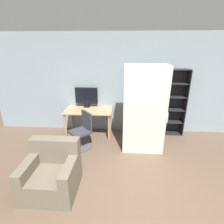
{
  "coord_description": "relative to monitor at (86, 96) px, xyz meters",
  "views": [
    {
      "loc": [
        -0.31,
        -1.8,
        2.33
      ],
      "look_at": [
        -0.53,
        1.61,
        1.05
      ],
      "focal_mm": 28.0,
      "sensor_mm": 36.0,
      "label": 1
    }
  ],
  "objects": [
    {
      "name": "office_chair",
      "position": [
        0.04,
        -0.9,
        -0.69
      ],
      "size": [
        0.62,
        0.62,
        0.89
      ],
      "color": "#4C4C51",
      "rests_on": "ground"
    },
    {
      "name": "ground_plane",
      "position": [
        1.32,
        -2.82,
        -1.04
      ],
      "size": [
        16.0,
        16.0,
        0.0
      ],
      "primitive_type": "plane",
      "color": "brown"
    },
    {
      "name": "armchair",
      "position": [
        -0.16,
        -2.27,
        -0.72
      ],
      "size": [
        0.85,
        0.8,
        0.85
      ],
      "color": "#665B4C",
      "rests_on": "ground"
    },
    {
      "name": "monitor",
      "position": [
        0.0,
        0.0,
        0.0
      ],
      "size": [
        0.63,
        0.19,
        0.55
      ],
      "color": "black",
      "rests_on": "desk"
    },
    {
      "name": "mattress_near",
      "position": [
        1.49,
        -1.04,
        -0.04
      ],
      "size": [
        0.93,
        0.27,
        1.99
      ],
      "color": "beige",
      "rests_on": "ground"
    },
    {
      "name": "mattress_far",
      "position": [
        1.49,
        -0.73,
        -0.05
      ],
      "size": [
        0.93,
        0.25,
        1.99
      ],
      "color": "beige",
      "rests_on": "ground"
    },
    {
      "name": "wall_back",
      "position": [
        1.32,
        0.14,
        0.31
      ],
      "size": [
        8.0,
        0.06,
        2.7
      ],
      "color": "gray",
      "rests_on": "ground"
    },
    {
      "name": "desk",
      "position": [
        0.09,
        -0.24,
        -0.4
      ],
      "size": [
        1.27,
        0.7,
        0.74
      ],
      "color": "tan",
      "rests_on": "ground"
    },
    {
      "name": "bookshelf",
      "position": [
        2.24,
        -0.0,
        -0.16
      ],
      "size": [
        0.73,
        0.3,
        1.8
      ],
      "color": "black",
      "rests_on": "ground"
    }
  ]
}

